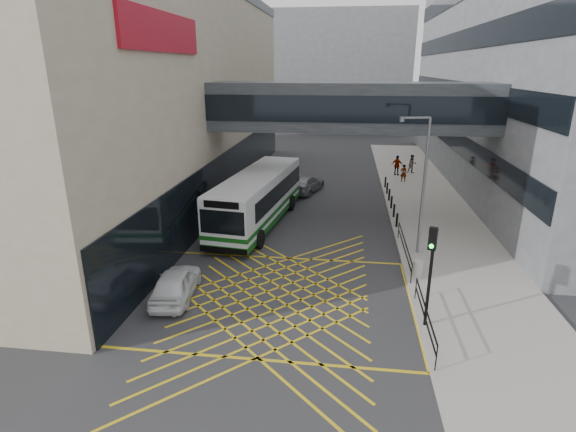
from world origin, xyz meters
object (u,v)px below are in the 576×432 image
at_px(litter_bin, 418,268).
at_px(pedestrian_c, 397,165).
at_px(car_silver, 306,183).
at_px(traffic_light, 431,263).
at_px(car_white, 176,283).
at_px(street_lamp, 421,178).
at_px(car_dark, 278,190).
at_px(pedestrian_b, 412,164).
at_px(pedestrian_a, 404,173).
at_px(bus, 258,197).

distance_m(litter_bin, pedestrian_c, 21.84).
xyz_separation_m(car_silver, traffic_light, (6.60, -19.94, 2.15)).
height_order(car_white, car_silver, car_silver).
bearing_deg(street_lamp, car_silver, 107.25).
bearing_deg(car_white, litter_bin, -169.61).
xyz_separation_m(car_dark, pedestrian_b, (11.57, 9.55, 0.39)).
xyz_separation_m(car_dark, car_silver, (2.01, 1.95, 0.09)).
relative_size(pedestrian_a, pedestrian_c, 0.83).
relative_size(car_white, car_dark, 1.06).
relative_size(car_white, pedestrian_c, 2.36).
xyz_separation_m(car_silver, street_lamp, (7.22, -12.34, 3.63)).
height_order(car_dark, car_silver, car_silver).
distance_m(bus, car_silver, 8.66).
distance_m(car_silver, street_lamp, 14.75).
relative_size(car_silver, pedestrian_c, 2.54).
bearing_deg(street_lamp, bus, 143.82).
height_order(car_dark, pedestrian_a, pedestrian_a).
bearing_deg(street_lamp, car_dark, 118.52).
bearing_deg(pedestrian_b, litter_bin, -110.16).
xyz_separation_m(bus, car_dark, (0.34, 6.31, -1.16)).
height_order(car_dark, traffic_light, traffic_light).
xyz_separation_m(traffic_light, pedestrian_b, (2.96, 27.54, -1.85)).
bearing_deg(pedestrian_c, pedestrian_b, -118.33).
bearing_deg(pedestrian_b, car_dark, -154.12).
bearing_deg(litter_bin, car_dark, 123.76).
bearing_deg(litter_bin, car_silver, 114.36).
bearing_deg(street_lamp, pedestrian_b, 70.22).
bearing_deg(car_dark, pedestrian_c, -138.19).
bearing_deg(pedestrian_b, street_lamp, -110.38).
relative_size(bus, pedestrian_a, 7.92).
relative_size(litter_bin, pedestrian_a, 0.52).
relative_size(bus, litter_bin, 15.22).
height_order(litter_bin, pedestrian_a, pedestrian_a).
bearing_deg(pedestrian_a, pedestrian_b, -111.54).
distance_m(car_white, traffic_light, 11.00).
bearing_deg(pedestrian_a, car_silver, 22.58).
distance_m(car_white, street_lamp, 13.50).
height_order(bus, street_lamp, street_lamp).
xyz_separation_m(car_dark, litter_bin, (8.96, -13.41, -0.09)).
xyz_separation_m(pedestrian_b, pedestrian_c, (-1.52, -1.15, 0.06)).
bearing_deg(pedestrian_a, car_white, 58.14).
distance_m(street_lamp, pedestrian_b, 20.36).
distance_m(car_silver, pedestrian_a, 9.29).
bearing_deg(car_dark, traffic_light, 117.46).
height_order(car_white, car_dark, car_white).
bearing_deg(bus, car_silver, 81.27).
xyz_separation_m(street_lamp, pedestrian_c, (0.82, 18.79, -3.27)).
relative_size(car_white, litter_bin, 5.47).
xyz_separation_m(bus, car_silver, (2.35, 8.26, -1.07)).
relative_size(car_dark, street_lamp, 0.56).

